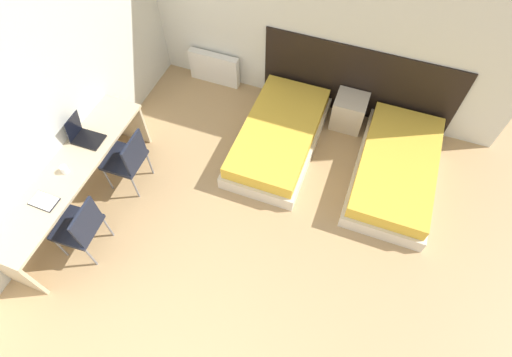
# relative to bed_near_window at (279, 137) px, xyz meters

# --- Properties ---
(wall_back) EXTENTS (5.44, 0.05, 2.70)m
(wall_back) POSITION_rel_bed_near_window_xyz_m (0.04, 1.01, 1.16)
(wall_back) COLOR silver
(wall_back) RESTS_ON ground_plane
(wall_left) EXTENTS (0.05, 5.38, 2.70)m
(wall_left) POSITION_rel_bed_near_window_xyz_m (-2.21, -1.20, 1.16)
(wall_left) COLOR silver
(wall_left) RESTS_ON ground_plane
(headboard_panel) EXTENTS (2.67, 0.03, 1.11)m
(headboard_panel) POSITION_rel_bed_near_window_xyz_m (0.79, 0.98, 0.37)
(headboard_panel) COLOR black
(headboard_panel) RESTS_ON ground_plane
(bed_near_window) EXTENTS (0.99, 1.89, 0.39)m
(bed_near_window) POSITION_rel_bed_near_window_xyz_m (0.00, 0.00, 0.00)
(bed_near_window) COLOR beige
(bed_near_window) RESTS_ON ground_plane
(bed_near_door) EXTENTS (0.99, 1.89, 0.39)m
(bed_near_door) POSITION_rel_bed_near_window_xyz_m (1.57, 0.00, 0.00)
(bed_near_door) COLOR beige
(bed_near_door) RESTS_ON ground_plane
(nightstand) EXTENTS (0.43, 0.42, 0.48)m
(nightstand) POSITION_rel_bed_near_window_xyz_m (0.79, 0.73, 0.05)
(nightstand) COLOR beige
(nightstand) RESTS_ON ground_plane
(radiator) EXTENTS (0.78, 0.12, 0.50)m
(radiator) POSITION_rel_bed_near_window_xyz_m (-1.34, 0.89, 0.06)
(radiator) COLOR silver
(radiator) RESTS_ON ground_plane
(desk) EXTENTS (0.52, 2.32, 0.72)m
(desk) POSITION_rel_bed_near_window_xyz_m (-1.92, -1.71, 0.39)
(desk) COLOR #C6B28E
(desk) RESTS_ON ground_plane
(chair_near_laptop) EXTENTS (0.45, 0.45, 0.88)m
(chair_near_laptop) POSITION_rel_bed_near_window_xyz_m (-1.52, -1.22, 0.32)
(chair_near_laptop) COLOR black
(chair_near_laptop) RESTS_ON ground_plane
(chair_near_notebook) EXTENTS (0.47, 0.47, 0.88)m
(chair_near_notebook) POSITION_rel_bed_near_window_xyz_m (-1.52, -2.20, 0.32)
(chair_near_notebook) COLOR black
(chair_near_notebook) RESTS_ON ground_plane
(laptop) EXTENTS (0.35, 0.25, 0.35)m
(laptop) POSITION_rel_bed_near_window_xyz_m (-1.99, -1.27, 0.61)
(laptop) COLOR black
(laptop) RESTS_ON desk
(open_notebook) EXTENTS (0.29, 0.19, 0.02)m
(open_notebook) POSITION_rel_bed_near_window_xyz_m (-1.91, -2.15, 0.54)
(open_notebook) COLOR black
(open_notebook) RESTS_ON desk
(mug) EXTENTS (0.08, 0.08, 0.09)m
(mug) POSITION_rel_bed_near_window_xyz_m (-1.92, -1.74, 0.58)
(mug) COLOR white
(mug) RESTS_ON desk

